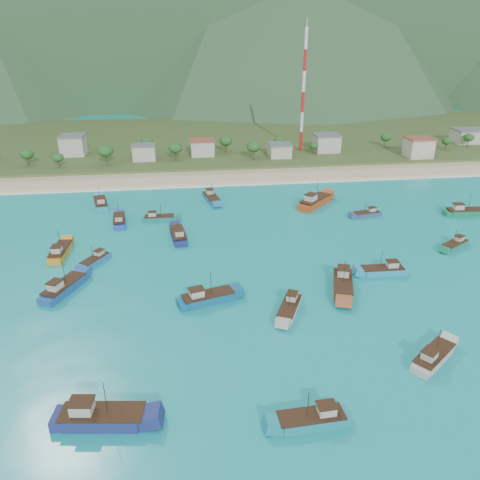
{
  "coord_description": "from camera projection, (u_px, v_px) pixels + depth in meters",
  "views": [
    {
      "loc": [
        -17.79,
        -80.24,
        47.64
      ],
      "look_at": [
        -5.17,
        18.0,
        3.0
      ],
      "focal_mm": 35.0,
      "sensor_mm": 36.0,
      "label": 1
    }
  ],
  "objects": [
    {
      "name": "boat_5",
      "position": [
        290.0,
        308.0,
        86.36
      ],
      "size": [
        6.72,
        9.91,
        5.69
      ],
      "rotation": [
        0.0,
        0.0,
        2.7
      ],
      "color": "#B2ADA0",
      "rests_on": "ground"
    },
    {
      "name": "boat_14",
      "position": [
        119.0,
        221.0,
        125.65
      ],
      "size": [
        3.96,
        10.27,
        5.92
      ],
      "rotation": [
        0.0,
        0.0,
        0.1
      ],
      "color": "#2645AC",
      "rests_on": "ground"
    },
    {
      "name": "beach",
      "position": [
        233.0,
        177.0,
        165.64
      ],
      "size": [
        400.0,
        18.0,
        1.2
      ],
      "primitive_type": "cube",
      "color": "beige",
      "rests_on": "ground"
    },
    {
      "name": "boat_21",
      "position": [
        95.0,
        260.0,
        104.59
      ],
      "size": [
        6.37,
        8.24,
        4.84
      ],
      "rotation": [
        0.0,
        0.0,
        2.59
      ],
      "color": "#2A67AE",
      "rests_on": "ground"
    },
    {
      "name": "boat_20",
      "position": [
        367.0,
        214.0,
        130.78
      ],
      "size": [
        8.47,
        3.8,
        4.83
      ],
      "rotation": [
        0.0,
        0.0,
        1.75
      ],
      "color": "#2F4B78",
      "rests_on": "ground"
    },
    {
      "name": "boat_1",
      "position": [
        464.0,
        212.0,
        131.17
      ],
      "size": [
        11.52,
        4.07,
        6.69
      ],
      "rotation": [
        0.0,
        0.0,
        4.65
      ],
      "color": "#13714A",
      "rests_on": "ground"
    },
    {
      "name": "village",
      "position": [
        260.0,
        147.0,
        187.79
      ],
      "size": [
        216.39,
        30.63,
        7.38
      ],
      "color": "beige",
      "rests_on": "ground"
    },
    {
      "name": "vegetation",
      "position": [
        230.0,
        148.0,
        185.29
      ],
      "size": [
        275.91,
        25.05,
        8.21
      ],
      "color": "#235623",
      "rests_on": "ground"
    },
    {
      "name": "boat_6",
      "position": [
        64.0,
        288.0,
        92.67
      ],
      "size": [
        7.9,
        11.64,
        6.68
      ],
      "rotation": [
        0.0,
        0.0,
        5.84
      ],
      "color": "#1C4B8F",
      "rests_on": "ground"
    },
    {
      "name": "boat_16",
      "position": [
        211.0,
        199.0,
        142.21
      ],
      "size": [
        5.06,
        10.88,
        6.19
      ],
      "rotation": [
        0.0,
        0.0,
        3.34
      ],
      "color": "#2168A5",
      "rests_on": "ground"
    },
    {
      "name": "boat_18",
      "position": [
        178.0,
        236.0,
        116.51
      ],
      "size": [
        4.49,
        11.06,
        6.35
      ],
      "rotation": [
        0.0,
        0.0,
        0.13
      ],
      "color": "navy",
      "rests_on": "ground"
    },
    {
      "name": "surf_line",
      "position": [
        236.0,
        185.0,
        157.05
      ],
      "size": [
        400.0,
        2.5,
        0.08
      ],
      "primitive_type": "cube",
      "color": "white",
      "rests_on": "ground"
    },
    {
      "name": "ground",
      "position": [
        277.0,
        289.0,
        94.2
      ],
      "size": [
        600.0,
        600.0,
        0.0
      ],
      "primitive_type": "plane",
      "color": "#0C7E86",
      "rests_on": "ground"
    },
    {
      "name": "radio_tower",
      "position": [
        303.0,
        92.0,
        185.22
      ],
      "size": [
        1.2,
        1.2,
        47.08
      ],
      "color": "red",
      "rests_on": "ground"
    },
    {
      "name": "boat_0",
      "position": [
        60.0,
        252.0,
        107.92
      ],
      "size": [
        3.73,
        10.76,
        6.26
      ],
      "rotation": [
        0.0,
        0.0,
        6.23
      ],
      "color": "orange",
      "rests_on": "ground"
    },
    {
      "name": "boat_23",
      "position": [
        101.0,
        418.0,
        61.6
      ],
      "size": [
        12.67,
        5.19,
        7.27
      ],
      "rotation": [
        0.0,
        0.0,
        4.58
      ],
      "color": "navy",
      "rests_on": "ground"
    },
    {
      "name": "boat_15",
      "position": [
        455.0,
        245.0,
        111.92
      ],
      "size": [
        8.7,
        6.63,
        5.1
      ],
      "rotation": [
        0.0,
        0.0,
        2.11
      ],
      "color": "#167C55",
      "rests_on": "ground"
    },
    {
      "name": "boat_30",
      "position": [
        383.0,
        271.0,
        99.68
      ],
      "size": [
        9.97,
        3.15,
        5.85
      ],
      "rotation": [
        0.0,
        0.0,
        1.55
      ],
      "color": "#208FBA",
      "rests_on": "ground"
    },
    {
      "name": "boat_9",
      "position": [
        312.0,
        420.0,
        61.6
      ],
      "size": [
        10.07,
        3.41,
        5.88
      ],
      "rotation": [
        0.0,
        0.0,
        1.62
      ],
      "color": "teal",
      "rests_on": "ground"
    },
    {
      "name": "boat_3",
      "position": [
        433.0,
        358.0,
        73.31
      ],
      "size": [
        9.75,
        8.45,
        5.92
      ],
      "rotation": [
        0.0,
        0.0,
        5.37
      ],
      "color": "#BBB1AB",
      "rests_on": "ground"
    },
    {
      "name": "boat_10",
      "position": [
        315.0,
        202.0,
        138.27
      ],
      "size": [
        12.54,
        12.54,
        8.09
      ],
      "rotation": [
        0.0,
        0.0,
        5.5
      ],
      "color": "#AE4017",
      "rests_on": "ground"
    },
    {
      "name": "boat_29",
      "position": [
        207.0,
        298.0,
        89.2
      ],
      "size": [
        11.58,
        6.26,
        6.56
      ],
      "rotation": [
        0.0,
        0.0,
        5.0
      ],
      "color": "#0B5886",
      "rests_on": "ground"
    },
    {
      "name": "boat_19",
      "position": [
        343.0,
        285.0,
        93.79
      ],
      "size": [
        6.99,
        12.52,
        7.09
      ],
      "rotation": [
        0.0,
        0.0,
        2.84
      ],
      "color": "#A94D2B",
      "rests_on": "ground"
    },
    {
      "name": "boat_26",
      "position": [
        101.0,
        204.0,
        137.79
      ],
      "size": [
        5.59,
        11.44,
        6.49
      ],
      "rotation": [
        0.0,
        0.0,
        0.22
      ],
      "color": "teal",
      "rests_on": "ground"
    },
    {
      "name": "land",
      "position": [
        218.0,
        140.0,
        220.8
      ],
      "size": [
        400.0,
        110.0,
        2.4
      ],
      "primitive_type": "cube",
      "color": "#385123",
      "rests_on": "ground"
    },
    {
      "name": "boat_2",
      "position": [
        159.0,
        218.0,
        127.65
      ],
      "size": [
        8.9,
        2.68,
        5.25
      ],
      "rotation": [
        0.0,
        0.0,
        4.71
      ],
      "color": "#18756C",
      "rests_on": "ground"
    }
  ]
}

